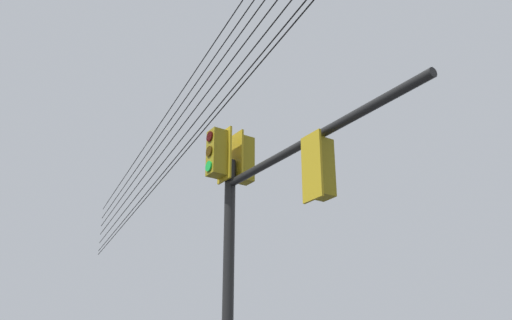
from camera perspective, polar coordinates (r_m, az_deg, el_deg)
signal_mast_assembly at (r=9.96m, az=-0.35°, el=-5.81°), size 3.21×4.36×6.66m
overhead_wire_span at (r=13.07m, az=-4.35°, el=7.22°), size 11.33×24.94×2.16m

